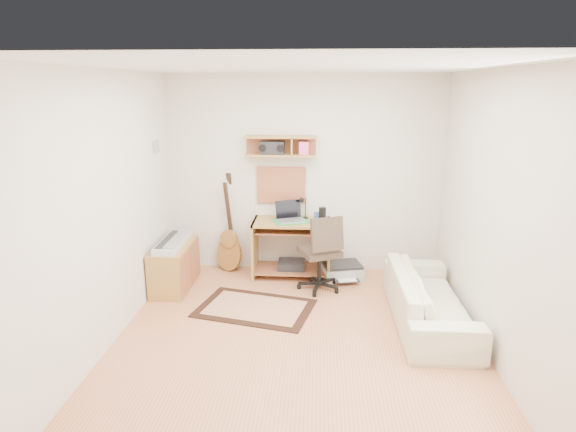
# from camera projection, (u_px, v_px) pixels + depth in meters

# --- Properties ---
(floor) EXTENTS (3.60, 4.00, 0.01)m
(floor) POSITION_uv_depth(u_px,v_px,m) (296.00, 342.00, 4.76)
(floor) COLOR tan
(floor) RESTS_ON ground
(ceiling) EXTENTS (3.60, 4.00, 0.01)m
(ceiling) POSITION_uv_depth(u_px,v_px,m) (298.00, 66.00, 4.08)
(ceiling) COLOR white
(ceiling) RESTS_ON ground
(back_wall) EXTENTS (3.60, 0.01, 2.60)m
(back_wall) POSITION_uv_depth(u_px,v_px,m) (304.00, 175.00, 6.35)
(back_wall) COLOR beige
(back_wall) RESTS_ON ground
(left_wall) EXTENTS (0.01, 4.00, 2.60)m
(left_wall) POSITION_uv_depth(u_px,v_px,m) (105.00, 211.00, 4.53)
(left_wall) COLOR beige
(left_wall) RESTS_ON ground
(right_wall) EXTENTS (0.01, 4.00, 2.60)m
(right_wall) POSITION_uv_depth(u_px,v_px,m) (499.00, 218.00, 4.31)
(right_wall) COLOR beige
(right_wall) RESTS_ON ground
(wall_shelf) EXTENTS (0.90, 0.25, 0.26)m
(wall_shelf) POSITION_uv_depth(u_px,v_px,m) (280.00, 146.00, 6.14)
(wall_shelf) COLOR #A67D3A
(wall_shelf) RESTS_ON back_wall
(cork_board) EXTENTS (0.64, 0.03, 0.49)m
(cork_board) POSITION_uv_depth(u_px,v_px,m) (281.00, 185.00, 6.38)
(cork_board) COLOR tan
(cork_board) RESTS_ON back_wall
(wall_photo) EXTENTS (0.02, 0.20, 0.15)m
(wall_photo) POSITION_uv_depth(u_px,v_px,m) (156.00, 147.00, 5.86)
(wall_photo) COLOR #4C8CBF
(wall_photo) RESTS_ON left_wall
(desk) EXTENTS (1.00, 0.55, 0.75)m
(desk) POSITION_uv_depth(u_px,v_px,m) (291.00, 248.00, 6.33)
(desk) COLOR #A67D3A
(desk) RESTS_ON floor
(laptop) EXTENTS (0.44, 0.44, 0.26)m
(laptop) POSITION_uv_depth(u_px,v_px,m) (291.00, 212.00, 6.18)
(laptop) COLOR silver
(laptop) RESTS_ON desk
(speaker) EXTENTS (0.09, 0.09, 0.20)m
(speaker) POSITION_uv_depth(u_px,v_px,m) (322.00, 215.00, 6.13)
(speaker) COLOR black
(speaker) RESTS_ON desk
(desk_lamp) EXTENTS (0.10, 0.10, 0.29)m
(desk_lamp) POSITION_uv_depth(u_px,v_px,m) (305.00, 208.00, 6.32)
(desk_lamp) COLOR black
(desk_lamp) RESTS_ON desk
(pencil_cup) EXTENTS (0.07, 0.07, 0.10)m
(pencil_cup) POSITION_uv_depth(u_px,v_px,m) (316.00, 216.00, 6.30)
(pencil_cup) COLOR #375AA6
(pencil_cup) RESTS_ON desk
(boombox) EXTENTS (0.31, 0.14, 0.16)m
(boombox) POSITION_uv_depth(u_px,v_px,m) (272.00, 147.00, 6.15)
(boombox) COLOR black
(boombox) RESTS_ON wall_shelf
(rug) EXTENTS (1.41, 1.10, 0.02)m
(rug) POSITION_uv_depth(u_px,v_px,m) (255.00, 308.00, 5.46)
(rug) COLOR beige
(rug) RESTS_ON floor
(task_chair) EXTENTS (0.66, 0.66, 0.98)m
(task_chair) POSITION_uv_depth(u_px,v_px,m) (320.00, 252.00, 5.87)
(task_chair) COLOR #33281E
(task_chair) RESTS_ON floor
(cabinet) EXTENTS (0.40, 0.90, 0.55)m
(cabinet) POSITION_uv_depth(u_px,v_px,m) (174.00, 266.00, 5.99)
(cabinet) COLOR #A67D3A
(cabinet) RESTS_ON floor
(music_keyboard) EXTENTS (0.26, 0.83, 0.07)m
(music_keyboard) POSITION_uv_depth(u_px,v_px,m) (173.00, 242.00, 5.91)
(music_keyboard) COLOR #B2B5BA
(music_keyboard) RESTS_ON cabinet
(guitar) EXTENTS (0.41, 0.33, 1.33)m
(guitar) POSITION_uv_depth(u_px,v_px,m) (228.00, 223.00, 6.44)
(guitar) COLOR olive
(guitar) RESTS_ON floor
(waste_basket) EXTENTS (0.30, 0.30, 0.31)m
(waste_basket) POSITION_uv_depth(u_px,v_px,m) (177.00, 279.00, 5.89)
(waste_basket) COLOR white
(waste_basket) RESTS_ON floor
(printer) EXTENTS (0.57, 0.49, 0.19)m
(printer) POSITION_uv_depth(u_px,v_px,m) (342.00, 272.00, 6.32)
(printer) COLOR #A5A8AA
(printer) RESTS_ON floor
(sofa) EXTENTS (0.53, 1.82, 0.71)m
(sofa) POSITION_uv_depth(u_px,v_px,m) (429.00, 290.00, 5.08)
(sofa) COLOR beige
(sofa) RESTS_ON floor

